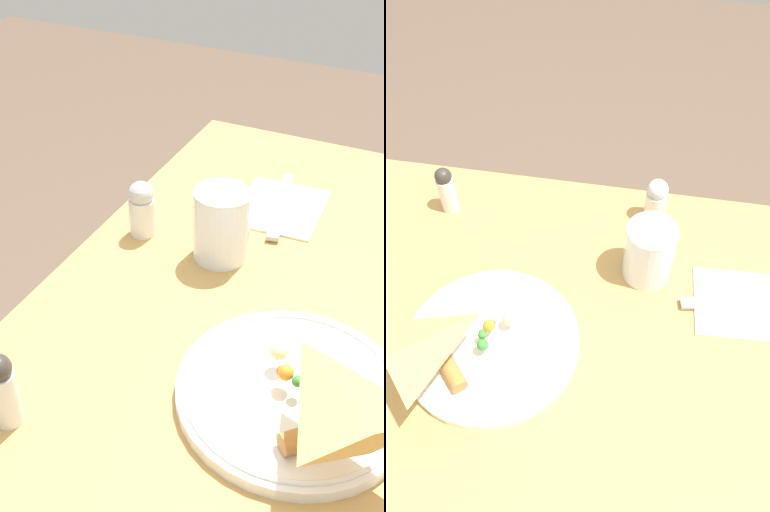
% 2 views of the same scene
% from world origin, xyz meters
% --- Properties ---
extents(ground_plane, '(6.00, 6.00, 0.00)m').
position_xyz_m(ground_plane, '(0.00, 0.00, 0.00)').
color(ground_plane, brown).
extents(dining_table, '(1.04, 0.71, 0.76)m').
position_xyz_m(dining_table, '(0.00, 0.00, 0.63)').
color(dining_table, tan).
rests_on(dining_table, ground_plane).
extents(plate_pizza, '(0.27, 0.27, 0.05)m').
position_xyz_m(plate_pizza, '(-0.13, -0.03, 0.77)').
color(plate_pizza, white).
rests_on(plate_pizza, dining_table).
extents(milk_glass, '(0.08, 0.08, 0.11)m').
position_xyz_m(milk_glass, '(0.09, 0.16, 0.81)').
color(milk_glass, white).
rests_on(milk_glass, dining_table).
extents(napkin_folded, '(0.16, 0.14, 0.00)m').
position_xyz_m(napkin_folded, '(0.25, 0.12, 0.76)').
color(napkin_folded, white).
rests_on(napkin_folded, dining_table).
extents(butter_knife, '(0.21, 0.06, 0.01)m').
position_xyz_m(butter_knife, '(0.24, 0.11, 0.77)').
color(butter_knife, '#B2B2B7').
rests_on(butter_knife, napkin_folded).
extents(salt_shaker, '(0.04, 0.04, 0.09)m').
position_xyz_m(salt_shaker, '(0.09, 0.29, 0.80)').
color(salt_shaker, silver).
rests_on(salt_shaker, dining_table).
extents(pepper_shaker, '(0.03, 0.03, 0.10)m').
position_xyz_m(pepper_shaker, '(-0.29, 0.24, 0.81)').
color(pepper_shaker, silver).
rests_on(pepper_shaker, dining_table).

